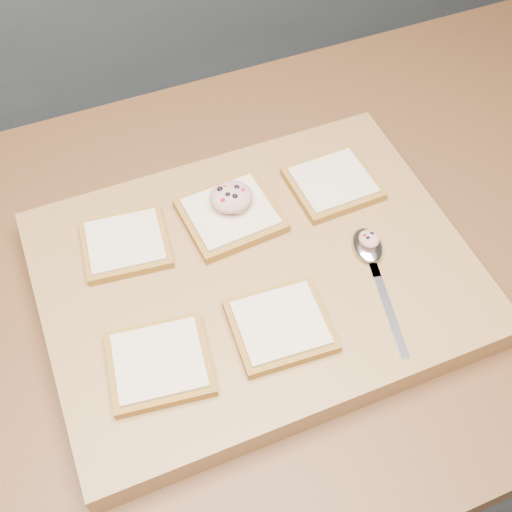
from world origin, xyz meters
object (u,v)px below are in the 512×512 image
Objects in this scene: bread_far_center at (230,215)px; spoon at (370,254)px; cutting_board at (256,277)px; tuna_salad_dollop at (231,197)px.

spoon is (0.15, -0.13, -0.00)m from bread_far_center.
spoon is at bearing -15.79° from cutting_board.
bread_far_center reaches higher than spoon.
cutting_board is 0.09m from bread_far_center.
cutting_board is at bearing 164.21° from spoon.
spoon reaches higher than cutting_board.
tuna_salad_dollop is at bearing 61.84° from bread_far_center.
bread_far_center reaches higher than cutting_board.
spoon is (0.14, -0.14, -0.03)m from tuna_salad_dollop.
tuna_salad_dollop is at bearing 87.49° from cutting_board.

